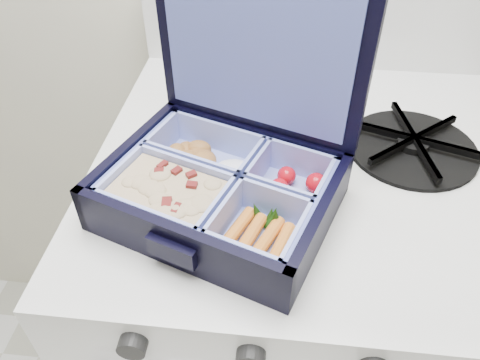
# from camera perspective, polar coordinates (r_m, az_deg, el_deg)

# --- Properties ---
(stove) EXTENTS (0.53, 0.53, 0.80)m
(stove) POSITION_cam_1_polar(r_m,az_deg,el_deg) (0.90, 6.13, -16.59)
(stove) COLOR silver
(stove) RESTS_ON floor
(bento_box) EXTENTS (0.28, 0.25, 0.06)m
(bento_box) POSITION_cam_1_polar(r_m,az_deg,el_deg) (0.49, -2.46, -1.26)
(bento_box) COLOR black
(bento_box) RESTS_ON stove
(burner_grate) EXTENTS (0.20, 0.20, 0.02)m
(burner_grate) POSITION_cam_1_polar(r_m,az_deg,el_deg) (0.62, 20.38, 4.37)
(burner_grate) COLOR black
(burner_grate) RESTS_ON stove
(burner_grate_rear) EXTENTS (0.20, 0.20, 0.02)m
(burner_grate_rear) POSITION_cam_1_polar(r_m,az_deg,el_deg) (0.69, -0.65, 10.95)
(burner_grate_rear) COLOR black
(burner_grate_rear) RESTS_ON stove
(fork) EXTENTS (0.14, 0.13, 0.01)m
(fork) POSITION_cam_1_polar(r_m,az_deg,el_deg) (0.61, 7.65, 4.67)
(fork) COLOR silver
(fork) RESTS_ON stove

